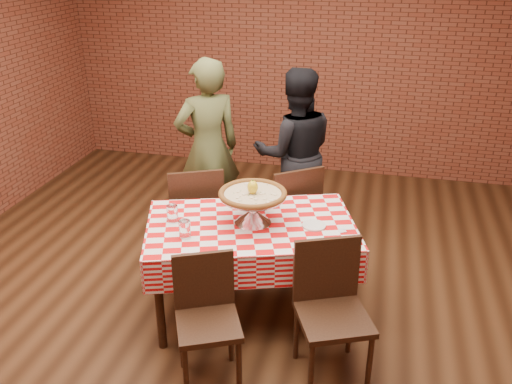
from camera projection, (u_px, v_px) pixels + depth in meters
ground at (228, 307)px, 4.28m from camera, size 6.00×6.00×0.00m
back_wall at (297, 50)px, 6.32m from camera, size 5.50×0.00×5.50m
table at (251, 269)px, 4.09m from camera, size 1.67×1.30×0.75m
tablecloth at (251, 239)px, 3.98m from camera, size 1.71×1.34×0.25m
pizza_stand at (253, 209)px, 3.91m from camera, size 0.63×0.63×0.21m
pizza at (253, 194)px, 3.86m from camera, size 0.64×0.64×0.03m
lemon at (253, 187)px, 3.84m from camera, size 0.10×0.10×0.10m
water_glass_left at (185, 229)px, 3.72m from camera, size 0.10×0.10×0.13m
water_glass_right at (172, 214)px, 3.93m from camera, size 0.10×0.10×0.13m
side_plate at (314, 225)px, 3.89m from camera, size 0.22×0.22×0.01m
sweetener_packet_a at (342, 231)px, 3.82m from camera, size 0.06×0.06×0.00m
sweetener_packet_b at (342, 229)px, 3.85m from camera, size 0.06×0.05×0.00m
condiment_caddy at (256, 198)px, 4.16m from camera, size 0.10×0.09×0.13m
chair_near_left at (208, 327)px, 3.38m from camera, size 0.51×0.51×0.86m
chair_near_right at (334, 317)px, 3.43m from camera, size 0.57×0.57×0.92m
chair_far_left at (196, 212)px, 4.74m from camera, size 0.60×0.60×0.93m
chair_far_right at (287, 212)px, 4.75m from camera, size 0.63×0.63×0.93m
diner_olive at (208, 149)px, 5.08m from camera, size 0.74×0.69×1.69m
diner_black at (295, 153)px, 5.10m from camera, size 0.92×0.81×1.60m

